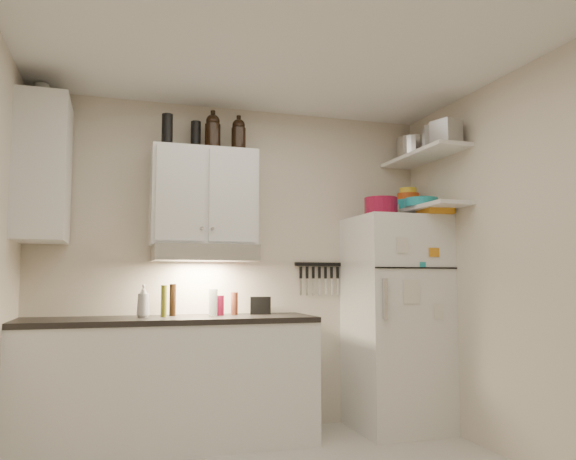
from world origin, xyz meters
name	(u,v)px	position (x,y,z in m)	size (l,w,h in m)	color
ceiling	(293,33)	(0.00, 0.00, 2.61)	(3.20, 3.00, 0.02)	white
back_wall	(236,266)	(0.00, 1.51, 1.30)	(3.20, 0.02, 2.60)	beige
right_wall	(532,263)	(1.61, 0.00, 1.30)	(0.02, 3.00, 2.60)	beige
base_cabinet	(169,385)	(-0.55, 1.20, 0.44)	(2.10, 0.60, 0.88)	white
countertop	(170,320)	(-0.55, 1.20, 0.90)	(2.10, 0.62, 0.04)	black
upper_cabinet	(204,198)	(-0.30, 1.33, 1.83)	(0.80, 0.33, 0.75)	white
side_cabinet	(43,170)	(-1.44, 1.20, 1.95)	(0.33, 0.55, 1.00)	white
range_hood	(204,253)	(-0.30, 1.27, 1.39)	(0.76, 0.46, 0.12)	silver
fridge	(396,322)	(1.25, 1.16, 0.85)	(0.70, 0.68, 1.70)	white
shelf_hi	(423,156)	(1.45, 1.02, 2.20)	(0.30, 0.95, 0.03)	white
shelf_lo	(424,209)	(1.45, 1.02, 1.76)	(0.30, 0.95, 0.03)	white
knife_strip	(318,264)	(0.70, 1.49, 1.32)	(0.42, 0.02, 0.03)	black
dutch_oven	(381,207)	(1.12, 1.14, 1.78)	(0.27, 0.27, 0.16)	maroon
book_stack	(435,210)	(1.47, 0.90, 1.74)	(0.21, 0.26, 0.09)	orange
spice_jar	(395,211)	(1.25, 1.14, 1.75)	(0.06, 0.06, 0.11)	silver
stock_pot	(413,150)	(1.53, 1.31, 2.32)	(0.29, 0.29, 0.21)	silver
tin_a	(436,140)	(1.50, 0.90, 2.31)	(0.20, 0.18, 0.20)	#AAAAAD
tin_b	(446,133)	(1.43, 0.66, 2.30)	(0.18, 0.18, 0.18)	#AAAAAD
bowl_teal	(408,206)	(1.45, 1.29, 1.82)	(0.23, 0.23, 0.09)	teal
bowl_orange	(408,197)	(1.44, 1.27, 1.90)	(0.19, 0.19, 0.06)	#CB4913
bowl_yellow	(408,191)	(1.44, 1.27, 1.95)	(0.15, 0.15, 0.05)	yellow
plates	(421,202)	(1.39, 0.97, 1.81)	(0.26, 0.26, 0.07)	teal
growler_a	(213,132)	(-0.24, 1.31, 2.34)	(0.12, 0.12, 0.29)	black
growler_b	(239,135)	(-0.03, 1.32, 2.34)	(0.11, 0.11, 0.27)	black
thermos_a	(196,136)	(-0.36, 1.36, 2.31)	(0.08, 0.08, 0.23)	black
thermos_b	(167,130)	(-0.59, 1.27, 2.32)	(0.08, 0.08, 0.24)	black
side_jar	(41,94)	(-1.48, 1.29, 2.52)	(0.11, 0.11, 0.14)	silver
soap_bottle	(143,299)	(-0.74, 1.20, 1.05)	(0.10, 0.10, 0.26)	white
pepper_mill	(234,304)	(-0.06, 1.31, 1.01)	(0.05, 0.05, 0.17)	brown
oil_bottle	(164,301)	(-0.60, 1.22, 1.04)	(0.04, 0.04, 0.23)	#595C17
vinegar_bottle	(173,300)	(-0.52, 1.32, 1.04)	(0.05, 0.05, 0.24)	black
clear_bottle	(213,302)	(-0.23, 1.24, 1.02)	(0.07, 0.07, 0.20)	silver
red_jar	(219,305)	(-0.18, 1.29, 1.00)	(0.08, 0.08, 0.15)	maroon
caddy	(260,305)	(0.16, 1.35, 0.99)	(0.16, 0.11, 0.14)	black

